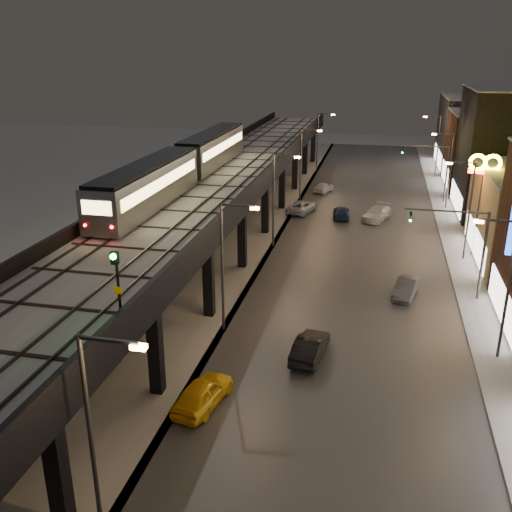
{
  "coord_description": "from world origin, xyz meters",
  "views": [
    {
      "loc": [
        9.02,
        -20.7,
        18.27
      ],
      "look_at": [
        1.23,
        14.59,
        5.0
      ],
      "focal_mm": 40.0,
      "sensor_mm": 36.0,
      "label": 1
    }
  ],
  "objects_px": {
    "car_mid_silver": "(302,207)",
    "car_far_white": "(324,188)",
    "car_near_white": "(310,348)",
    "car_taxi": "(203,394)",
    "subway_train": "(185,164)",
    "car_onc_silver": "(406,289)",
    "car_onc_white": "(377,214)",
    "rail_signal": "(116,271)",
    "car_mid_dark": "(341,213)"
  },
  "relations": [
    {
      "from": "car_mid_silver",
      "to": "car_far_white",
      "type": "relative_size",
      "value": 1.29
    },
    {
      "from": "rail_signal",
      "to": "car_mid_dark",
      "type": "height_order",
      "value": "rail_signal"
    },
    {
      "from": "car_near_white",
      "to": "car_far_white",
      "type": "height_order",
      "value": "car_near_white"
    },
    {
      "from": "rail_signal",
      "to": "car_mid_silver",
      "type": "bearing_deg",
      "value": 86.71
    },
    {
      "from": "car_near_white",
      "to": "car_far_white",
      "type": "distance_m",
      "value": 43.53
    },
    {
      "from": "rail_signal",
      "to": "car_mid_dark",
      "type": "bearing_deg",
      "value": 80.19
    },
    {
      "from": "car_taxi",
      "to": "car_mid_silver",
      "type": "height_order",
      "value": "car_taxi"
    },
    {
      "from": "rail_signal",
      "to": "car_onc_white",
      "type": "relative_size",
      "value": 0.63
    },
    {
      "from": "car_far_white",
      "to": "rail_signal",
      "type": "bearing_deg",
      "value": 103.76
    },
    {
      "from": "car_onc_white",
      "to": "car_onc_silver",
      "type": "bearing_deg",
      "value": -63.81
    },
    {
      "from": "car_near_white",
      "to": "car_mid_silver",
      "type": "bearing_deg",
      "value": -73.65
    },
    {
      "from": "car_near_white",
      "to": "car_onc_white",
      "type": "height_order",
      "value": "car_near_white"
    },
    {
      "from": "car_mid_silver",
      "to": "car_far_white",
      "type": "bearing_deg",
      "value": -84.39
    },
    {
      "from": "car_taxi",
      "to": "car_near_white",
      "type": "relative_size",
      "value": 1.0
    },
    {
      "from": "car_mid_silver",
      "to": "car_onc_white",
      "type": "height_order",
      "value": "car_onc_white"
    },
    {
      "from": "car_far_white",
      "to": "car_near_white",
      "type": "bearing_deg",
      "value": 112.95
    },
    {
      "from": "subway_train",
      "to": "car_near_white",
      "type": "xyz_separation_m",
      "value": [
        14.07,
        -17.89,
        -7.53
      ]
    },
    {
      "from": "car_near_white",
      "to": "car_onc_white",
      "type": "xyz_separation_m",
      "value": [
        3.43,
        31.72,
        -0.0
      ]
    },
    {
      "from": "subway_train",
      "to": "car_taxi",
      "type": "height_order",
      "value": "subway_train"
    },
    {
      "from": "subway_train",
      "to": "car_taxi",
      "type": "distance_m",
      "value": 26.89
    },
    {
      "from": "rail_signal",
      "to": "car_far_white",
      "type": "bearing_deg",
      "value": 85.8
    },
    {
      "from": "subway_train",
      "to": "car_mid_silver",
      "type": "bearing_deg",
      "value": 59.53
    },
    {
      "from": "car_taxi",
      "to": "car_near_white",
      "type": "distance_m",
      "value": 8.02
    },
    {
      "from": "car_taxi",
      "to": "car_onc_white",
      "type": "xyz_separation_m",
      "value": [
        8.42,
        38.0,
        -0.03
      ]
    },
    {
      "from": "car_mid_silver",
      "to": "car_onc_white",
      "type": "distance_m",
      "value": 8.74
    },
    {
      "from": "subway_train",
      "to": "car_onc_silver",
      "type": "distance_m",
      "value": 22.62
    },
    {
      "from": "car_mid_dark",
      "to": "rail_signal",
      "type": "bearing_deg",
      "value": 75.62
    },
    {
      "from": "car_taxi",
      "to": "car_onc_silver",
      "type": "relative_size",
      "value": 1.1
    },
    {
      "from": "subway_train",
      "to": "car_mid_dark",
      "type": "relative_size",
      "value": 7.78
    },
    {
      "from": "car_near_white",
      "to": "car_taxi",
      "type": "bearing_deg",
      "value": 58.88
    },
    {
      "from": "car_onc_silver",
      "to": "car_mid_silver",
      "type": "bearing_deg",
      "value": 129.36
    },
    {
      "from": "car_taxi",
      "to": "rail_signal",
      "type": "bearing_deg",
      "value": 62.09
    },
    {
      "from": "car_far_white",
      "to": "car_mid_silver",
      "type": "bearing_deg",
      "value": 100.08
    },
    {
      "from": "car_taxi",
      "to": "car_mid_silver",
      "type": "xyz_separation_m",
      "value": [
        -0.23,
        39.22,
        -0.06
      ]
    },
    {
      "from": "car_near_white",
      "to": "car_onc_silver",
      "type": "bearing_deg",
      "value": -111.72
    },
    {
      "from": "car_mid_silver",
      "to": "car_far_white",
      "type": "height_order",
      "value": "car_mid_silver"
    },
    {
      "from": "car_far_white",
      "to": "car_onc_silver",
      "type": "relative_size",
      "value": 0.96
    },
    {
      "from": "car_near_white",
      "to": "car_onc_silver",
      "type": "height_order",
      "value": "car_near_white"
    },
    {
      "from": "car_taxi",
      "to": "car_onc_silver",
      "type": "xyz_separation_m",
      "value": [
        11.03,
        17.15,
        -0.09
      ]
    },
    {
      "from": "car_onc_silver",
      "to": "car_taxi",
      "type": "bearing_deg",
      "value": -110.43
    },
    {
      "from": "subway_train",
      "to": "car_taxi",
      "type": "relative_size",
      "value": 7.54
    },
    {
      "from": "rail_signal",
      "to": "car_mid_silver",
      "type": "relative_size",
      "value": 0.63
    },
    {
      "from": "car_near_white",
      "to": "car_far_white",
      "type": "xyz_separation_m",
      "value": [
        -3.78,
        43.36,
        -0.07
      ]
    },
    {
      "from": "car_onc_silver",
      "to": "car_onc_white",
      "type": "bearing_deg",
      "value": 109.45
    },
    {
      "from": "subway_train",
      "to": "car_onc_silver",
      "type": "height_order",
      "value": "subway_train"
    },
    {
      "from": "subway_train",
      "to": "car_onc_white",
      "type": "xyz_separation_m",
      "value": [
        17.5,
        13.82,
        -7.53
      ]
    },
    {
      "from": "car_mid_dark",
      "to": "car_far_white",
      "type": "relative_size",
      "value": 1.11
    },
    {
      "from": "car_far_white",
      "to": "subway_train",
      "type": "bearing_deg",
      "value": 85.96
    },
    {
      "from": "subway_train",
      "to": "rail_signal",
      "type": "xyz_separation_m",
      "value": [
        6.4,
        -27.52,
        0.65
      ]
    },
    {
      "from": "car_taxi",
      "to": "car_onc_silver",
      "type": "bearing_deg",
      "value": -111.92
    }
  ]
}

